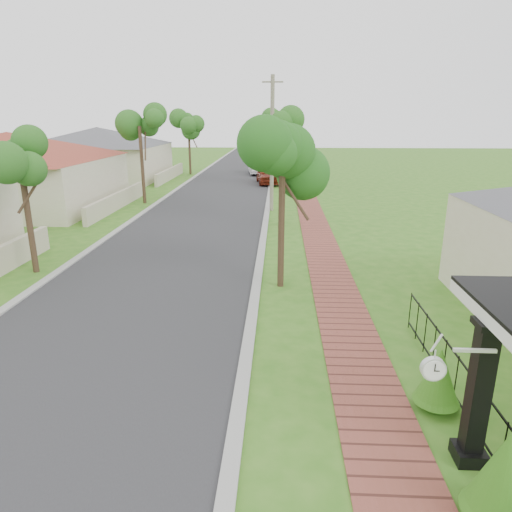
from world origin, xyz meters
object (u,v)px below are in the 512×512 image
(parked_car_white, at_px, (258,166))
(utility_pole, at_px, (272,144))
(porch_post, at_px, (477,402))
(parked_car_red, at_px, (268,175))
(near_tree, at_px, (282,164))
(station_clock, at_px, (437,367))

(parked_car_white, bearing_deg, utility_pole, -91.32)
(porch_post, xyz_separation_m, parked_car_red, (-4.15, 32.63, -0.35))
(parked_car_white, distance_m, utility_pole, 18.88)
(parked_car_red, relative_size, near_tree, 0.89)
(porch_post, distance_m, parked_car_white, 39.90)
(parked_car_red, height_order, station_clock, station_clock)
(parked_car_white, xyz_separation_m, utility_pole, (1.72, -18.54, 3.13))
(parked_car_red, xyz_separation_m, near_tree, (1.05, -24.63, 3.26))
(parked_car_red, bearing_deg, utility_pole, -94.93)
(porch_post, relative_size, utility_pole, 0.33)
(porch_post, bearing_deg, near_tree, 111.19)
(parked_car_red, relative_size, station_clock, 4.36)
(parked_car_white, height_order, near_tree, near_tree)
(utility_pole, distance_m, station_clock, 21.67)
(utility_pole, bearing_deg, porch_post, -80.14)
(parked_car_red, xyz_separation_m, utility_pole, (0.50, -11.63, 3.15))
(parked_car_white, xyz_separation_m, station_clock, (4.52, -39.94, 1.15))
(parked_car_white, relative_size, near_tree, 0.96)
(parked_car_white, distance_m, station_clock, 40.21)
(parked_car_red, xyz_separation_m, parked_car_white, (-1.22, 6.91, 0.03))
(porch_post, relative_size, parked_car_red, 0.56)
(utility_pole, height_order, station_clock, utility_pole)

